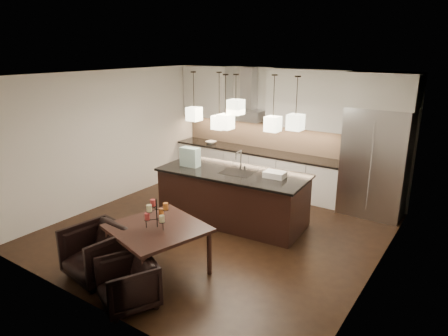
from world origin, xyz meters
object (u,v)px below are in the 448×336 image
Objects in this scene: refrigerator at (375,162)px; island_body at (233,198)px; dining_table at (159,249)px; armchair_left at (97,252)px; armchair_right at (128,283)px.

refrigerator reaches higher than island_body.
dining_table is (0.09, -2.16, -0.11)m from island_body.
armchair_left is (-2.67, -4.61, -0.69)m from refrigerator.
armchair_left is at bearing -105.94° from island_body.
island_body is at bearing 86.55° from armchair_left.
island_body reaches higher than armchair_left.
dining_table is 1.74× the size of armchair_right.
refrigerator is at bearing 37.32° from island_body.
island_body reaches higher than dining_table.
refrigerator is 5.38m from armchair_left.
armchair_left is at bearing -123.08° from dining_table.
island_body is at bearing -138.40° from refrigerator.
island_body is 2.16m from dining_table.
island_body is 2.22× the size of dining_table.
island_body reaches higher than armchair_right.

